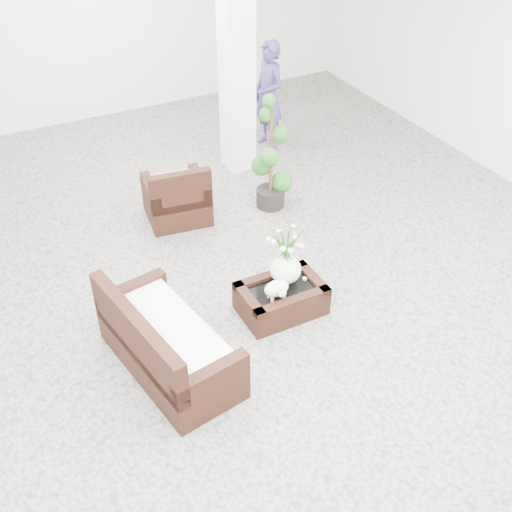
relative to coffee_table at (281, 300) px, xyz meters
name	(u,v)px	position (x,y,z in m)	size (l,w,h in m)	color
ground	(252,295)	(-0.16, 0.38, -0.16)	(11.00, 11.00, 0.00)	gray
column	(236,51)	(1.04, 3.18, 1.59)	(0.40, 0.40, 3.50)	white
coffee_table	(281,300)	(0.00, 0.00, 0.00)	(0.90, 0.60, 0.31)	black
sheep_figurine	(276,290)	(-0.12, -0.10, 0.26)	(0.28, 0.23, 0.21)	white
planter_narcissus	(286,251)	(0.10, 0.10, 0.56)	(0.44, 0.44, 0.80)	white
tealight	(305,278)	(0.30, 0.02, 0.17)	(0.04, 0.04, 0.03)	white
armchair	(176,190)	(-0.31, 2.27, 0.26)	(0.78, 0.75, 0.83)	black
loveseat	(169,335)	(-1.37, -0.23, 0.27)	(1.60, 0.77, 0.85)	black
topiary	(271,153)	(0.92, 1.96, 0.65)	(0.43, 0.43, 1.60)	#1F5019
shopper	(269,96)	(1.75, 3.56, 0.68)	(0.61, 0.40, 1.67)	#443474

